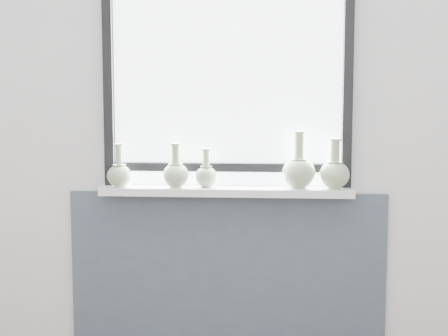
# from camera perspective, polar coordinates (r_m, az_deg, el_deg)

# --- Properties ---
(back_wall) EXTENTS (3.60, 0.02, 2.60)m
(back_wall) POSITION_cam_1_polar(r_m,az_deg,el_deg) (3.65, 0.29, 4.84)
(back_wall) COLOR silver
(back_wall) RESTS_ON ground
(apron_panel) EXTENTS (1.70, 0.03, 0.86)m
(apron_panel) POSITION_cam_1_polar(r_m,az_deg,el_deg) (3.75, 0.25, -8.58)
(apron_panel) COLOR #414F5C
(apron_panel) RESTS_ON ground
(windowsill) EXTENTS (1.32, 0.18, 0.04)m
(windowsill) POSITION_cam_1_polar(r_m,az_deg,el_deg) (3.59, 0.18, -1.93)
(windowsill) COLOR white
(windowsill) RESTS_ON apron_panel
(window) EXTENTS (1.30, 0.06, 1.05)m
(window) POSITION_cam_1_polar(r_m,az_deg,el_deg) (3.61, 0.25, 7.06)
(window) COLOR black
(window) RESTS_ON windowsill
(vase_a) EXTENTS (0.13, 0.13, 0.23)m
(vase_a) POSITION_cam_1_polar(r_m,az_deg,el_deg) (3.63, -8.70, -0.49)
(vase_a) COLOR #9EBB90
(vase_a) RESTS_ON windowsill
(vase_b) EXTENTS (0.14, 0.14, 0.23)m
(vase_b) POSITION_cam_1_polar(r_m,az_deg,el_deg) (3.58, -4.03, -0.44)
(vase_b) COLOR #9EBB90
(vase_b) RESTS_ON windowsill
(vase_c) EXTENTS (0.12, 0.12, 0.20)m
(vase_c) POSITION_cam_1_polar(r_m,az_deg,el_deg) (3.59, -1.50, -0.56)
(vase_c) COLOR #9EBB90
(vase_c) RESTS_ON windowsill
(vase_d) EXTENTS (0.17, 0.17, 0.30)m
(vase_d) POSITION_cam_1_polar(r_m,az_deg,el_deg) (3.56, 6.23, -0.20)
(vase_d) COLOR #9EBB90
(vase_d) RESTS_ON windowsill
(vase_e) EXTENTS (0.16, 0.16, 0.26)m
(vase_e) POSITION_cam_1_polar(r_m,az_deg,el_deg) (3.58, 9.16, -0.36)
(vase_e) COLOR #9EBB90
(vase_e) RESTS_ON windowsill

